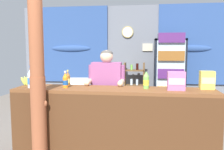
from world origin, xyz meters
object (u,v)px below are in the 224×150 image
(bottle_shelf_rack, at_px, (134,87))
(shopkeeper, at_px, (107,87))
(soda_bottle_water, at_px, (31,78))
(plastic_lawn_chair, at_px, (79,95))
(banana_bunch, at_px, (29,81))
(soda_bottle_orange_soda, at_px, (65,81))
(timber_post, at_px, (38,81))
(soda_bottle_iced_tea, at_px, (68,79))
(snack_box_instant_noodle, at_px, (207,80))
(drink_fridge, at_px, (169,72))
(soda_bottle_lime_soda, at_px, (146,80))
(stall_counter, at_px, (112,121))
(snack_box_wafer, at_px, (176,81))

(bottle_shelf_rack, height_order, shopkeeper, shopkeeper)
(bottle_shelf_rack, bearing_deg, soda_bottle_water, -115.25)
(plastic_lawn_chair, height_order, banana_bunch, banana_bunch)
(soda_bottle_orange_soda, bearing_deg, plastic_lawn_chair, 101.49)
(timber_post, bearing_deg, soda_bottle_iced_tea, 68.20)
(banana_bunch, bearing_deg, soda_bottle_iced_tea, 8.54)
(shopkeeper, xyz_separation_m, snack_box_instant_noodle, (1.35, -0.31, 0.16))
(drink_fridge, xyz_separation_m, soda_bottle_lime_soda, (-0.50, -2.19, 0.10))
(timber_post, relative_size, bottle_shelf_rack, 1.98)
(stall_counter, relative_size, soda_bottle_lime_soda, 10.32)
(plastic_lawn_chair, bearing_deg, snack_box_instant_noodle, -39.69)
(plastic_lawn_chair, relative_size, soda_bottle_lime_soda, 3.41)
(soda_bottle_iced_tea, bearing_deg, bottle_shelf_rack, 70.56)
(stall_counter, bearing_deg, soda_bottle_orange_soda, 173.43)
(snack_box_instant_noodle, bearing_deg, timber_post, -167.54)
(snack_box_wafer, bearing_deg, drink_fridge, 86.69)
(shopkeeper, xyz_separation_m, snack_box_wafer, (0.95, -0.46, 0.16))
(soda_bottle_lime_soda, distance_m, snack_box_wafer, 0.38)
(soda_bottle_iced_tea, height_order, soda_bottle_lime_soda, soda_bottle_lime_soda)
(stall_counter, distance_m, soda_bottle_orange_soda, 0.81)
(soda_bottle_lime_soda, bearing_deg, snack_box_wafer, -12.11)
(shopkeeper, height_order, soda_bottle_iced_tea, shopkeeper)
(drink_fridge, height_order, bottle_shelf_rack, drink_fridge)
(plastic_lawn_chair, height_order, soda_bottle_lime_soda, soda_bottle_lime_soda)
(plastic_lawn_chair, bearing_deg, shopkeeper, -60.17)
(soda_bottle_orange_soda, bearing_deg, bottle_shelf_rack, 72.87)
(soda_bottle_orange_soda, bearing_deg, stall_counter, -6.57)
(plastic_lawn_chair, relative_size, snack_box_instant_noodle, 3.72)
(bottle_shelf_rack, xyz_separation_m, banana_bunch, (-1.36, -2.41, 0.44))
(soda_bottle_lime_soda, xyz_separation_m, snack_box_wafer, (0.37, -0.08, 0.01))
(shopkeeper, bearing_deg, banana_bunch, -162.14)
(bottle_shelf_rack, bearing_deg, shopkeeper, -98.50)
(drink_fridge, bearing_deg, plastic_lawn_chair, -172.22)
(soda_bottle_water, distance_m, snack_box_instant_noodle, 2.28)
(plastic_lawn_chair, distance_m, banana_bunch, 1.97)
(timber_post, height_order, snack_box_instant_noodle, timber_post)
(drink_fridge, bearing_deg, stall_counter, -111.34)
(soda_bottle_orange_soda, relative_size, banana_bunch, 0.82)
(timber_post, height_order, soda_bottle_iced_tea, timber_post)
(soda_bottle_lime_soda, bearing_deg, soda_bottle_water, -174.12)
(plastic_lawn_chair, distance_m, snack_box_wafer, 2.78)
(soda_bottle_lime_soda, xyz_separation_m, banana_bunch, (-1.63, 0.04, -0.05))
(bottle_shelf_rack, height_order, snack_box_wafer, snack_box_wafer)
(timber_post, bearing_deg, soda_bottle_orange_soda, 50.95)
(shopkeeper, bearing_deg, soda_bottle_iced_tea, -153.25)
(timber_post, bearing_deg, bottle_shelf_rack, 70.13)
(soda_bottle_lime_soda, height_order, snack_box_instant_noodle, soda_bottle_lime_soda)
(shopkeeper, relative_size, soda_bottle_water, 4.97)
(banana_bunch, bearing_deg, snack_box_wafer, -3.47)
(shopkeeper, bearing_deg, stall_counter, -73.19)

